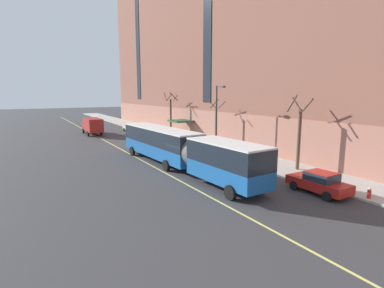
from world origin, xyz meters
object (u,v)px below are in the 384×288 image
parked_car_white_1 (131,127)px  box_truck (93,125)px  parked_car_white_2 (150,133)px  street_tree_mid_block (299,134)px  parked_car_red_3 (319,182)px  street_tree_far_downtown (171,113)px  parked_car_white_4 (223,154)px  street_lamp (218,113)px  city_bus (180,148)px  street_tree_far_uptown (216,123)px  fire_hydrant (369,193)px

parked_car_white_1 → box_truck: bearing=-175.2°
parked_car_white_2 → street_tree_mid_block: size_ratio=0.65×
parked_car_red_3 → street_tree_far_downtown: street_tree_far_downtown is taller
parked_car_red_3 → parked_car_white_4: 11.30m
parked_car_red_3 → street_tree_far_downtown: (3.65, 30.67, 2.93)m
parked_car_red_3 → street_lamp: bearing=83.3°
city_bus → street_tree_mid_block: bearing=-32.6°
parked_car_white_1 → parked_car_red_3: same height
street_tree_mid_block → parked_car_red_3: bearing=-125.9°
parked_car_white_1 → street_tree_mid_block: street_tree_mid_block is taller
city_bus → street_tree_far_uptown: size_ratio=3.41×
street_tree_mid_block → city_bus: bearing=147.4°
box_truck → street_tree_far_downtown: (10.71, -7.85, 2.09)m
street_tree_far_downtown → fire_hydrant: size_ratio=9.59×
street_lamp → parked_car_white_1: bearing=94.5°
street_tree_far_uptown → street_tree_far_downtown: (-0.01, 12.81, 0.55)m
parked_car_white_1 → street_tree_far_uptown: bearing=-79.8°
box_truck → street_tree_far_downtown: size_ratio=1.08×
box_truck → street_lamp: street_lamp is taller
parked_car_white_4 → street_tree_far_downtown: (3.66, 19.36, 2.93)m
parked_car_white_2 → parked_car_red_3: same height
street_tree_far_uptown → parked_car_white_2: bearing=106.7°
street_tree_far_downtown → street_lamp: 15.98m
street_lamp → city_bus: bearing=-149.5°
parked_car_white_2 → parked_car_red_3: 30.50m
parked_car_white_2 → street_lamp: 16.27m
parked_car_white_1 → parked_car_red_3: size_ratio=1.01×
parked_car_white_2 → parked_car_white_4: (0.13, -19.20, 0.00)m
box_truck → street_tree_mid_block: street_tree_mid_block is taller
parked_car_red_3 → box_truck: (-7.05, 38.52, 0.84)m
parked_car_white_2 → street_lamp: bearing=-83.1°
box_truck → fire_hydrant: 41.99m
street_tree_far_downtown → parked_car_white_1: bearing=114.3°
parked_car_white_4 → street_tree_far_downtown: size_ratio=0.68×
parked_car_white_2 → street_tree_far_downtown: (3.79, 0.17, 2.93)m
parked_car_red_3 → street_tree_mid_block: (3.65, 5.04, 2.58)m
parked_car_white_1 → parked_car_white_4: (0.14, -27.80, 0.00)m
city_bus → parked_car_red_3: (5.24, -10.72, -1.23)m
city_bus → street_tree_far_downtown: street_tree_far_downtown is taller
box_truck → fire_hydrant: box_truck is taller
street_tree_far_uptown → fire_hydrant: street_tree_far_uptown is taller
street_tree_mid_block → fire_hydrant: street_tree_mid_block is taller
city_bus → parked_car_red_3: size_ratio=4.75×
street_tree_mid_block → fire_hydrant: (-2.00, -7.58, -2.87)m
parked_car_white_4 → street_tree_far_uptown: 7.88m
parked_car_red_3 → fire_hydrant: (1.65, -2.54, -0.29)m
street_lamp → fire_hydrant: 17.88m
city_bus → parked_car_red_3: city_bus is taller
parked_car_white_1 → fire_hydrant: parked_car_white_1 is taller
street_tree_far_uptown → parked_car_white_1: bearing=100.2°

